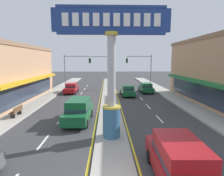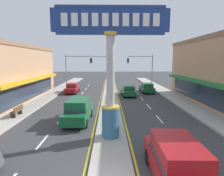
{
  "view_description": "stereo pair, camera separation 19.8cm",
  "coord_description": "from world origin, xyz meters",
  "px_view_note": "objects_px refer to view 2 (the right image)",
  "views": [
    {
      "loc": [
        -0.28,
        -6.24,
        5.11
      ],
      "look_at": [
        0.18,
        10.44,
        2.6
      ],
      "focal_mm": 29.26,
      "sensor_mm": 36.0,
      "label": 1
    },
    {
      "loc": [
        -0.08,
        -6.25,
        5.11
      ],
      "look_at": [
        0.18,
        10.44,
        2.6
      ],
      "focal_mm": 29.26,
      "sensor_mm": 36.0,
      "label": 2
    }
  ],
  "objects_px": {
    "traffic_light_right_side": "(143,65)",
    "sedan_mid_left_lane": "(147,88)",
    "traffic_light_left_side": "(75,65)",
    "suv_near_right_lane": "(78,110)",
    "suv_near_left_lane": "(176,161)",
    "sedan_kerb_right": "(72,88)",
    "district_sign": "(110,68)",
    "sedan_far_right_lane": "(128,90)",
    "street_bench": "(17,111)",
    "traffic_light_median_far": "(104,65)"
  },
  "relations": [
    {
      "from": "suv_near_right_lane",
      "to": "district_sign",
      "type": "bearing_deg",
      "value": -52.47
    },
    {
      "from": "traffic_light_right_side",
      "to": "suv_near_left_lane",
      "type": "xyz_separation_m",
      "value": [
        -3.59,
        -27.41,
        -3.26
      ]
    },
    {
      "from": "traffic_light_right_side",
      "to": "sedan_mid_left_lane",
      "type": "distance_m",
      "value": 6.43
    },
    {
      "from": "traffic_light_median_far",
      "to": "sedan_kerb_right",
      "type": "relative_size",
      "value": 1.44
    },
    {
      "from": "suv_near_left_lane",
      "to": "sedan_mid_left_lane",
      "type": "bearing_deg",
      "value": 81.46
    },
    {
      "from": "district_sign",
      "to": "traffic_light_left_side",
      "type": "height_order",
      "value": "district_sign"
    },
    {
      "from": "traffic_light_right_side",
      "to": "sedan_kerb_right",
      "type": "distance_m",
      "value": 13.87
    },
    {
      "from": "street_bench",
      "to": "traffic_light_right_side",
      "type": "bearing_deg",
      "value": 51.41
    },
    {
      "from": "traffic_light_left_side",
      "to": "traffic_light_right_side",
      "type": "height_order",
      "value": "same"
    },
    {
      "from": "sedan_far_right_lane",
      "to": "sedan_mid_left_lane",
      "type": "relative_size",
      "value": 1.01
    },
    {
      "from": "district_sign",
      "to": "traffic_light_left_side",
      "type": "xyz_separation_m",
      "value": [
        -6.28,
        22.36,
        -0.38
      ]
    },
    {
      "from": "district_sign",
      "to": "traffic_light_left_side",
      "type": "distance_m",
      "value": 23.23
    },
    {
      "from": "traffic_light_left_side",
      "to": "suv_near_right_lane",
      "type": "relative_size",
      "value": 1.33
    },
    {
      "from": "street_bench",
      "to": "district_sign",
      "type": "bearing_deg",
      "value": -28.67
    },
    {
      "from": "suv_near_right_lane",
      "to": "sedan_mid_left_lane",
      "type": "xyz_separation_m",
      "value": [
        8.69,
        14.04,
        -0.2
      ]
    },
    {
      "from": "traffic_light_median_far",
      "to": "sedan_far_right_lane",
      "type": "xyz_separation_m",
      "value": [
        3.95,
        -11.39,
        -3.41
      ]
    },
    {
      "from": "traffic_light_left_side",
      "to": "suv_near_left_lane",
      "type": "relative_size",
      "value": 1.33
    },
    {
      "from": "sedan_far_right_lane",
      "to": "street_bench",
      "type": "distance_m",
      "value": 15.11
    },
    {
      "from": "sedan_kerb_right",
      "to": "street_bench",
      "type": "bearing_deg",
      "value": -100.44
    },
    {
      "from": "suv_near_right_lane",
      "to": "sedan_kerb_right",
      "type": "relative_size",
      "value": 1.08
    },
    {
      "from": "traffic_light_right_side",
      "to": "traffic_light_median_far",
      "type": "distance_m",
      "value": 8.22
    },
    {
      "from": "district_sign",
      "to": "street_bench",
      "type": "relative_size",
      "value": 5.14
    },
    {
      "from": "sedan_far_right_lane",
      "to": "traffic_light_left_side",
      "type": "bearing_deg",
      "value": 140.09
    },
    {
      "from": "sedan_far_right_lane",
      "to": "sedan_mid_left_lane",
      "type": "bearing_deg",
      "value": 39.25
    },
    {
      "from": "traffic_light_right_side",
      "to": "sedan_far_right_lane",
      "type": "bearing_deg",
      "value": -113.85
    },
    {
      "from": "traffic_light_left_side",
      "to": "sedan_kerb_right",
      "type": "relative_size",
      "value": 1.44
    },
    {
      "from": "sedan_mid_left_lane",
      "to": "street_bench",
      "type": "height_order",
      "value": "sedan_mid_left_lane"
    },
    {
      "from": "street_bench",
      "to": "suv_near_right_lane",
      "type": "bearing_deg",
      "value": -10.71
    },
    {
      "from": "district_sign",
      "to": "sedan_mid_left_lane",
      "type": "xyz_separation_m",
      "value": [
        6.0,
        17.54,
        -3.84
      ]
    },
    {
      "from": "suv_near_left_lane",
      "to": "street_bench",
      "type": "bearing_deg",
      "value": 140.77
    },
    {
      "from": "suv_near_left_lane",
      "to": "sedan_kerb_right",
      "type": "xyz_separation_m",
      "value": [
        -8.69,
        21.98,
        -0.2
      ]
    },
    {
      "from": "traffic_light_median_far",
      "to": "sedan_far_right_lane",
      "type": "bearing_deg",
      "value": -70.89
    },
    {
      "from": "suv_near_left_lane",
      "to": "traffic_light_median_far",
      "type": "bearing_deg",
      "value": 97.32
    },
    {
      "from": "suv_near_left_lane",
      "to": "traffic_light_left_side",
      "type": "bearing_deg",
      "value": 108.5
    },
    {
      "from": "sedan_kerb_right",
      "to": "suv_near_left_lane",
      "type": "bearing_deg",
      "value": -68.42
    },
    {
      "from": "suv_near_right_lane",
      "to": "suv_near_left_lane",
      "type": "distance_m",
      "value": 9.62
    },
    {
      "from": "district_sign",
      "to": "suv_near_right_lane",
      "type": "distance_m",
      "value": 5.73
    },
    {
      "from": "suv_near_right_lane",
      "to": "suv_near_left_lane",
      "type": "xyz_separation_m",
      "value": [
        5.39,
        -7.97,
        0.0
      ]
    },
    {
      "from": "sedan_mid_left_lane",
      "to": "suv_near_left_lane",
      "type": "bearing_deg",
      "value": -98.54
    },
    {
      "from": "traffic_light_median_far",
      "to": "sedan_kerb_right",
      "type": "height_order",
      "value": "traffic_light_median_far"
    },
    {
      "from": "traffic_light_median_far",
      "to": "suv_near_left_lane",
      "type": "relative_size",
      "value": 1.33
    },
    {
      "from": "sedan_far_right_lane",
      "to": "sedan_mid_left_lane",
      "type": "xyz_separation_m",
      "value": [
        3.3,
        2.69,
        0.0
      ]
    },
    {
      "from": "traffic_light_right_side",
      "to": "street_bench",
      "type": "bearing_deg",
      "value": -128.59
    },
    {
      "from": "suv_near_left_lane",
      "to": "sedan_kerb_right",
      "type": "distance_m",
      "value": 23.64
    },
    {
      "from": "traffic_light_right_side",
      "to": "suv_near_right_lane",
      "type": "distance_m",
      "value": 21.67
    },
    {
      "from": "suv_near_right_lane",
      "to": "street_bench",
      "type": "bearing_deg",
      "value": 169.29
    },
    {
      "from": "traffic_light_right_side",
      "to": "traffic_light_median_far",
      "type": "xyz_separation_m",
      "value": [
        -7.53,
        3.29,
        -0.05
      ]
    },
    {
      "from": "sedan_far_right_lane",
      "to": "sedan_kerb_right",
      "type": "bearing_deg",
      "value": 162.93
    },
    {
      "from": "suv_near_right_lane",
      "to": "suv_near_left_lane",
      "type": "relative_size",
      "value": 1.0
    },
    {
      "from": "sedan_mid_left_lane",
      "to": "traffic_light_right_side",
      "type": "bearing_deg",
      "value": 86.99
    }
  ]
}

